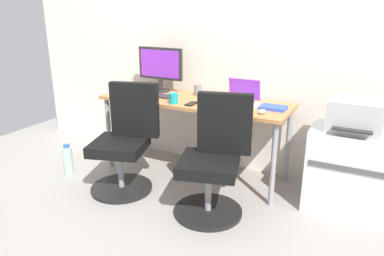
{
  "coord_description": "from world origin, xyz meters",
  "views": [
    {
      "loc": [
        1.49,
        -2.92,
        1.57
      ],
      "look_at": [
        0.0,
        -0.05,
        0.48
      ],
      "focal_mm": 34.5,
      "sensor_mm": 36.0,
      "label": 1
    }
  ],
  "objects": [
    {
      "name": "office_chair_left",
      "position": [
        -0.41,
        -0.53,
        0.42
      ],
      "size": [
        0.55,
        0.55,
        0.94
      ],
      "color": "black",
      "rests_on": "ground"
    },
    {
      "name": "back_wall",
      "position": [
        0.0,
        0.37,
        1.3
      ],
      "size": [
        4.4,
        0.04,
        2.6
      ],
      "primitive_type": "cube",
      "color": "silver",
      "rests_on": "ground"
    },
    {
      "name": "desktop_monitor",
      "position": [
        -0.45,
        0.15,
        0.99
      ],
      "size": [
        0.48,
        0.18,
        0.43
      ],
      "color": "#262626",
      "rests_on": "desk"
    },
    {
      "name": "coffee_mug",
      "position": [
        -0.1,
        -0.21,
        0.79
      ],
      "size": [
        0.08,
        0.08,
        0.09
      ],
      "primitive_type": "cylinder",
      "color": "teal",
      "rests_on": "desk"
    },
    {
      "name": "printer",
      "position": [
        1.36,
        -0.03,
        0.79
      ],
      "size": [
        0.38,
        0.4,
        0.24
      ],
      "color": "#B7B7B7",
      "rests_on": "side_cabinet"
    },
    {
      "name": "mouse_by_monitor",
      "position": [
        0.68,
        -0.16,
        0.76
      ],
      "size": [
        0.06,
        0.1,
        0.03
      ],
      "primitive_type": "ellipsoid",
      "color": "#B7B7B7",
      "rests_on": "desk"
    },
    {
      "name": "side_cabinet",
      "position": [
        1.36,
        -0.03,
        0.33
      ],
      "size": [
        0.6,
        0.42,
        0.67
      ],
      "color": "silver",
      "rests_on": "ground"
    },
    {
      "name": "water_bottle_on_floor",
      "position": [
        -1.06,
        -0.58,
        0.15
      ],
      "size": [
        0.09,
        0.09,
        0.31
      ],
      "color": "#A5D8B2",
      "rests_on": "ground"
    },
    {
      "name": "keyboard_by_monitor",
      "position": [
        -0.46,
        -0.21,
        0.75
      ],
      "size": [
        0.34,
        0.12,
        0.02
      ],
      "primitive_type": "cube",
      "color": "#515156",
      "rests_on": "desk"
    },
    {
      "name": "phone_near_monitor",
      "position": [
        0.05,
        -0.16,
        0.75
      ],
      "size": [
        0.07,
        0.14,
        0.01
      ],
      "primitive_type": "cube",
      "color": "black",
      "rests_on": "desk"
    },
    {
      "name": "pen_cup",
      "position": [
        -0.04,
        0.15,
        0.79
      ],
      "size": [
        0.07,
        0.07,
        0.1
      ],
      "primitive_type": "cylinder",
      "color": "slate",
      "rests_on": "desk"
    },
    {
      "name": "notebook",
      "position": [
        0.73,
        0.01,
        0.76
      ],
      "size": [
        0.21,
        0.15,
        0.03
      ],
      "primitive_type": "cube",
      "color": "blue",
      "rests_on": "desk"
    },
    {
      "name": "mouse_by_laptop",
      "position": [
        0.52,
        -0.21,
        0.76
      ],
      "size": [
        0.06,
        0.1,
        0.03
      ],
      "primitive_type": "ellipsoid",
      "color": "#B7B7B7",
      "rests_on": "desk"
    },
    {
      "name": "ground_plane",
      "position": [
        0.0,
        0.0,
        0.0
      ],
      "size": [
        5.28,
        5.28,
        0.0
      ],
      "primitive_type": "plane",
      "color": "gray"
    },
    {
      "name": "keyboard_by_laptop",
      "position": [
        -0.38,
        -0.05,
        0.75
      ],
      "size": [
        0.34,
        0.12,
        0.02
      ],
      "primitive_type": "cube",
      "color": "#2D2D2D",
      "rests_on": "desk"
    },
    {
      "name": "office_chair_right",
      "position": [
        0.44,
        -0.53,
        0.42
      ],
      "size": [
        0.54,
        0.54,
        0.94
      ],
      "color": "black",
      "rests_on": "ground"
    },
    {
      "name": "desk",
      "position": [
        0.0,
        0.0,
        0.67
      ],
      "size": [
        1.75,
        0.58,
        0.74
      ],
      "color": "#B77542",
      "rests_on": "ground"
    },
    {
      "name": "open_laptop",
      "position": [
        0.44,
        0.04,
        0.8
      ],
      "size": [
        0.31,
        0.27,
        0.22
      ],
      "color": "silver",
      "rests_on": "desk"
    }
  ]
}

